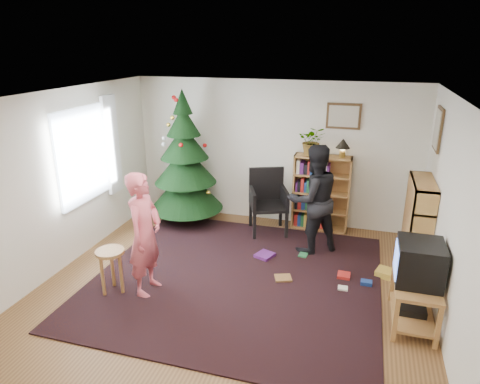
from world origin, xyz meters
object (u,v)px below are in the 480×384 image
(crt_tv, at_px, (419,262))
(person_standing, at_px, (145,234))
(bookshelf_back, at_px, (321,192))
(picture_back, at_px, (344,116))
(tv_stand, at_px, (414,298))
(bookshelf_right, at_px, (418,223))
(armchair, at_px, (270,198))
(christmas_tree, at_px, (185,169))
(table_lamp, at_px, (343,145))
(potted_plant, at_px, (312,141))
(picture_right, at_px, (438,129))
(stool, at_px, (111,260))
(person_by_chair, at_px, (313,199))

(crt_tv, relative_size, person_standing, 0.33)
(bookshelf_back, bearing_deg, picture_back, 26.85)
(person_standing, bearing_deg, tv_stand, -84.76)
(bookshelf_right, xyz_separation_m, armchair, (-2.27, 0.63, -0.08))
(crt_tv, xyz_separation_m, armchair, (-2.15, 2.07, -0.20))
(christmas_tree, bearing_deg, table_lamp, 7.33)
(bookshelf_right, relative_size, person_standing, 0.80)
(bookshelf_back, bearing_deg, person_standing, -125.77)
(christmas_tree, height_order, potted_plant, christmas_tree)
(tv_stand, xyz_separation_m, potted_plant, (-1.54, 2.39, 1.22))
(christmas_tree, xyz_separation_m, armchair, (1.53, 0.02, -0.40))
(armchair, height_order, potted_plant, potted_plant)
(potted_plant, bearing_deg, tv_stand, -57.30)
(bookshelf_right, xyz_separation_m, tv_stand, (-0.12, -1.44, -0.34))
(picture_back, relative_size, picture_right, 0.92)
(crt_tv, xyz_separation_m, stool, (-3.67, -0.42, -0.31))
(tv_stand, relative_size, potted_plant, 1.80)
(christmas_tree, height_order, crt_tv, christmas_tree)
(picture_right, bearing_deg, bookshelf_back, 159.66)
(picture_right, relative_size, armchair, 0.56)
(bookshelf_right, distance_m, potted_plant, 2.11)
(tv_stand, xyz_separation_m, person_standing, (-3.25, -0.26, 0.49))
(bookshelf_right, relative_size, person_by_chair, 0.77)
(bookshelf_back, xyz_separation_m, table_lamp, (0.30, -0.00, 0.85))
(picture_right, bearing_deg, person_by_chair, -169.70)
(picture_right, xyz_separation_m, potted_plant, (-1.79, 0.59, -0.41))
(picture_right, bearing_deg, bookshelf_right, -110.14)
(picture_right, xyz_separation_m, bookshelf_back, (-1.59, 0.59, -1.29))
(picture_back, distance_m, christmas_tree, 2.83)
(tv_stand, xyz_separation_m, armchair, (-2.15, 2.07, 0.26))
(stool, bearing_deg, tv_stand, 6.55)
(christmas_tree, xyz_separation_m, person_standing, (0.44, -2.31, -0.17))
(picture_back, bearing_deg, crt_tv, -67.12)
(picture_back, xyz_separation_m, picture_right, (1.33, -0.73, 0.00))
(person_standing, height_order, table_lamp, person_standing)
(picture_back, height_order, tv_stand, picture_back)
(potted_plant, bearing_deg, stool, -127.13)
(christmas_tree, distance_m, person_by_chair, 2.38)
(tv_stand, xyz_separation_m, stool, (-3.67, -0.42, 0.15))
(crt_tv, bearing_deg, christmas_tree, 150.83)
(crt_tv, bearing_deg, person_standing, -175.45)
(person_by_chair, bearing_deg, picture_back, -141.64)
(picture_back, height_order, potted_plant, picture_back)
(picture_right, xyz_separation_m, bookshelf_right, (-0.14, -0.37, -1.29))
(stool, xyz_separation_m, person_by_chair, (2.30, 1.93, 0.38))
(bookshelf_back, bearing_deg, bookshelf_right, -33.34)
(stool, bearing_deg, picture_back, 48.63)
(bookshelf_back, distance_m, person_standing, 3.27)
(bookshelf_right, xyz_separation_m, crt_tv, (-0.12, -1.44, 0.12))
(table_lamp, bearing_deg, potted_plant, 180.00)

